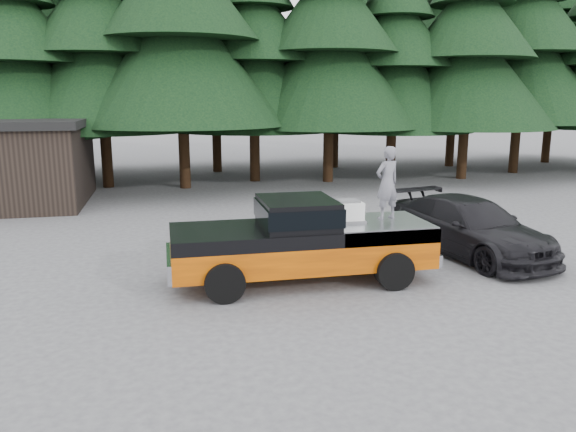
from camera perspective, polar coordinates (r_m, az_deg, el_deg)
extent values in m
plane|color=#464648|center=(12.45, -2.97, -7.39)|extent=(120.00, 120.00, 0.00)
cube|color=black|center=(12.49, 0.94, 0.43)|extent=(1.66, 1.90, 0.59)
cube|color=silver|center=(12.87, 6.08, 0.38)|extent=(0.65, 0.54, 0.44)
imported|color=slate|center=(13.21, 10.05, 3.34)|extent=(0.71, 0.57, 1.70)
imported|color=black|center=(15.63, 17.98, -1.08)|extent=(3.11, 5.49, 1.50)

